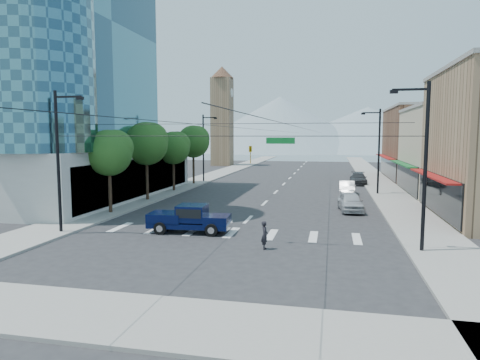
{
  "coord_description": "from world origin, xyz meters",
  "views": [
    {
      "loc": [
        6.03,
        -24.77,
        6.23
      ],
      "look_at": [
        -0.52,
        5.55,
        3.0
      ],
      "focal_mm": 32.0,
      "sensor_mm": 36.0,
      "label": 1
    }
  ],
  "objects": [
    {
      "name": "lamp_pole_nw",
      "position": [
        -10.67,
        30.0,
        4.94
      ],
      "size": [
        2.0,
        0.25,
        9.0
      ],
      "color": "black",
      "rests_on": "ground"
    },
    {
      "name": "office_tower",
      "position": [
        -26.26,
        13.85,
        14.45
      ],
      "size": [
        29.5,
        27.0,
        30.0
      ],
      "color": "#B7B7B2",
      "rests_on": "ground"
    },
    {
      "name": "tree_midfar",
      "position": [
        -11.07,
        20.1,
        4.99
      ],
      "size": [
        3.65,
        3.64,
        6.71
      ],
      "color": "black",
      "rests_on": "ground"
    },
    {
      "name": "parked_car_mid",
      "position": [
        7.62,
        21.41,
        0.73
      ],
      "size": [
        1.56,
        4.42,
        1.45
      ],
      "primitive_type": "imported",
      "rotation": [
        0.0,
        0.0,
        -0.0
      ],
      "color": "white",
      "rests_on": "ground"
    },
    {
      "name": "sidewalk_right",
      "position": [
        12.0,
        40.0,
        0.07
      ],
      "size": [
        4.0,
        120.0,
        0.15
      ],
      "primitive_type": "cube",
      "color": "gray",
      "rests_on": "ground"
    },
    {
      "name": "signal_rig",
      "position": [
        0.19,
        -1.0,
        4.64
      ],
      "size": [
        21.8,
        0.2,
        9.0
      ],
      "color": "black",
      "rests_on": "ground"
    },
    {
      "name": "clock_tower",
      "position": [
        -16.5,
        62.0,
        10.64
      ],
      "size": [
        4.8,
        4.8,
        20.4
      ],
      "color": "#8C6B4C",
      "rests_on": "ground"
    },
    {
      "name": "mountain_left",
      "position": [
        -15.0,
        150.0,
        11.0
      ],
      "size": [
        80.0,
        80.0,
        22.0
      ],
      "primitive_type": "cone",
      "color": "gray",
      "rests_on": "ground"
    },
    {
      "name": "lamp_pole_ne",
      "position": [
        10.67,
        22.0,
        4.94
      ],
      "size": [
        2.0,
        0.25,
        9.0
      ],
      "color": "black",
      "rests_on": "ground"
    },
    {
      "name": "shop_far",
      "position": [
        20.0,
        40.0,
        5.0
      ],
      "size": [
        12.0,
        18.0,
        10.0
      ],
      "primitive_type": "cube",
      "color": "brown",
      "rests_on": "ground"
    },
    {
      "name": "tree_near",
      "position": [
        -11.07,
        6.1,
        4.99
      ],
      "size": [
        3.65,
        3.64,
        6.71
      ],
      "color": "black",
      "rests_on": "ground"
    },
    {
      "name": "tree_far",
      "position": [
        -11.07,
        27.1,
        5.59
      ],
      "size": [
        4.09,
        4.09,
        7.52
      ],
      "color": "black",
      "rests_on": "ground"
    },
    {
      "name": "sidewalk_left",
      "position": [
        -12.0,
        40.0,
        0.07
      ],
      "size": [
        4.0,
        120.0,
        0.15
      ],
      "primitive_type": "cube",
      "color": "gray",
      "rests_on": "ground"
    },
    {
      "name": "ground",
      "position": [
        0.0,
        0.0,
        0.0
      ],
      "size": [
        160.0,
        160.0,
        0.0
      ],
      "primitive_type": "plane",
      "color": "#28282B",
      "rests_on": "ground"
    },
    {
      "name": "shop_mid",
      "position": [
        20.0,
        24.0,
        4.5
      ],
      "size": [
        12.0,
        14.0,
        9.0
      ],
      "primitive_type": "cube",
      "color": "tan",
      "rests_on": "ground"
    },
    {
      "name": "tree_midnear",
      "position": [
        -11.07,
        13.1,
        5.59
      ],
      "size": [
        4.09,
        4.09,
        7.52
      ],
      "color": "black",
      "rests_on": "ground"
    },
    {
      "name": "pickup_truck",
      "position": [
        -2.91,
        1.06,
        0.94
      ],
      "size": [
        5.42,
        2.31,
        1.8
      ],
      "rotation": [
        0.0,
        0.0,
        0.05
      ],
      "color": "#071039",
      "rests_on": "ground"
    },
    {
      "name": "sidewalk_cross",
      "position": [
        0.0,
        -12.0,
        0.07
      ],
      "size": [
        28.0,
        4.0,
        0.15
      ],
      "primitive_type": "cube",
      "color": "gray",
      "rests_on": "ground"
    },
    {
      "name": "parked_car_far",
      "position": [
        9.37,
        31.73,
        0.74
      ],
      "size": [
        2.17,
        5.13,
        1.48
      ],
      "primitive_type": "imported",
      "rotation": [
        0.0,
        0.0,
        -0.02
      ],
      "color": "#333336",
      "rests_on": "ground"
    },
    {
      "name": "pedestrian",
      "position": [
        2.5,
        -2.0,
        0.79
      ],
      "size": [
        0.51,
        0.65,
        1.57
      ],
      "primitive_type": "imported",
      "rotation": [
        0.0,
        0.0,
        1.82
      ],
      "color": "black",
      "rests_on": "ground"
    },
    {
      "name": "parked_car_near",
      "position": [
        7.6,
        11.24,
        0.78
      ],
      "size": [
        2.28,
        4.72,
        1.55
      ],
      "primitive_type": "imported",
      "rotation": [
        0.0,
        0.0,
        0.1
      ],
      "color": "silver",
      "rests_on": "ground"
    },
    {
      "name": "mountain_right",
      "position": [
        20.0,
        160.0,
        9.0
      ],
      "size": [
        90.0,
        90.0,
        18.0
      ],
      "primitive_type": "cone",
      "color": "gray",
      "rests_on": "ground"
    }
  ]
}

